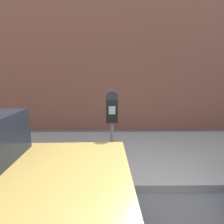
# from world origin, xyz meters

# --- Properties ---
(sidewalk) EXTENTS (24.00, 2.80, 0.14)m
(sidewalk) POSITION_xyz_m (0.00, 2.20, 0.07)
(sidewalk) COLOR #9E9B96
(sidewalk) RESTS_ON ground_plane
(building_facade) EXTENTS (24.00, 0.30, 5.32)m
(building_facade) POSITION_xyz_m (0.00, 4.41, 2.66)
(building_facade) COLOR #935642
(building_facade) RESTS_ON ground_plane
(parking_meter) EXTENTS (0.19, 0.12, 1.50)m
(parking_meter) POSITION_xyz_m (-0.37, 1.06, 1.21)
(parking_meter) COLOR slate
(parking_meter) RESTS_ON sidewalk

